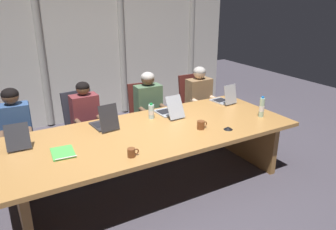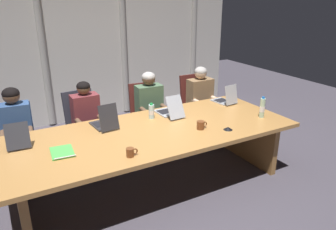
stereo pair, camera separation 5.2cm
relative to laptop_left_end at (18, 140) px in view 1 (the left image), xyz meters
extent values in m
plane|color=#47424C|center=(1.41, -0.39, -0.78)|extent=(12.21, 12.21, 0.00)
cube|color=#B77F42|center=(1.41, -0.39, -0.08)|extent=(3.50, 1.38, 0.05)
cube|color=black|center=(1.41, -0.39, -0.14)|extent=(2.98, 0.10, 0.06)
cube|color=olive|center=(-0.09, -0.39, -0.44)|extent=(0.08, 1.17, 0.68)
cube|color=olive|center=(2.91, -0.39, -0.44)|extent=(0.08, 1.17, 0.68)
cube|color=beige|center=(1.41, 2.32, 0.70)|extent=(6.10, 0.10, 2.97)
cylinder|color=#A39E96|center=(0.71, 2.27, 0.70)|extent=(0.12, 0.12, 2.91)
cylinder|color=#A39E96|center=(2.16, 2.27, 0.70)|extent=(0.12, 0.12, 2.91)
cylinder|color=#A39E96|center=(3.74, 2.27, 0.70)|extent=(0.12, 0.12, 2.91)
cube|color=#2D2D33|center=(0.00, 0.07, -0.04)|extent=(0.25, 0.31, 0.02)
cube|color=black|center=(0.01, 0.09, -0.03)|extent=(0.21, 0.18, 0.00)
cube|color=#2D2D33|center=(-0.01, -0.15, 0.09)|extent=(0.24, 0.15, 0.25)
cube|color=black|center=(-0.01, -0.14, 0.09)|extent=(0.22, 0.13, 0.23)
cube|color=#2D2D33|center=(0.96, 0.04, -0.04)|extent=(0.26, 0.35, 0.02)
cube|color=black|center=(0.96, 0.06, -0.03)|extent=(0.21, 0.20, 0.00)
cube|color=#2D2D33|center=(0.98, -0.16, 0.12)|extent=(0.24, 0.09, 0.31)
cube|color=black|center=(0.98, -0.15, 0.12)|extent=(0.21, 0.08, 0.28)
cube|color=#A8ADB7|center=(1.86, 0.05, -0.04)|extent=(0.24, 0.33, 0.02)
cube|color=black|center=(1.86, 0.07, -0.03)|extent=(0.20, 0.19, 0.00)
cube|color=#A8ADB7|center=(1.87, -0.18, 0.10)|extent=(0.23, 0.16, 0.28)
cube|color=black|center=(1.87, -0.18, 0.11)|extent=(0.21, 0.14, 0.25)
cube|color=#A8ADB7|center=(2.83, 0.07, -0.04)|extent=(0.25, 0.32, 0.02)
cube|color=black|center=(2.83, 0.10, -0.03)|extent=(0.20, 0.18, 0.00)
cube|color=#A8ADB7|center=(2.85, -0.10, 0.10)|extent=(0.23, 0.09, 0.28)
cube|color=black|center=(2.85, -0.10, 0.10)|extent=(0.20, 0.07, 0.25)
cube|color=navy|center=(0.02, 0.68, -0.36)|extent=(0.52, 0.52, 0.08)
cube|color=navy|center=(0.04, 0.90, -0.09)|extent=(0.44, 0.15, 0.46)
cylinder|color=#262628|center=(0.02, 0.68, -0.57)|extent=(0.05, 0.05, 0.34)
cylinder|color=black|center=(0.02, 0.68, -0.76)|extent=(0.60, 0.60, 0.04)
cube|color=#2D2D38|center=(0.91, 0.68, -0.36)|extent=(0.53, 0.53, 0.08)
cube|color=#2D2D38|center=(0.89, 0.90, -0.07)|extent=(0.44, 0.17, 0.51)
cylinder|color=#262628|center=(0.91, 0.68, -0.57)|extent=(0.05, 0.05, 0.34)
cylinder|color=black|center=(0.91, 0.68, -0.76)|extent=(0.60, 0.60, 0.04)
cube|color=#511E19|center=(1.88, 0.68, -0.36)|extent=(0.53, 0.53, 0.08)
cube|color=#511E19|center=(1.91, 0.90, -0.08)|extent=(0.44, 0.16, 0.49)
cylinder|color=#262628|center=(1.88, 0.68, -0.57)|extent=(0.05, 0.05, 0.34)
cylinder|color=black|center=(1.88, 0.68, -0.76)|extent=(0.60, 0.60, 0.04)
cube|color=#511E19|center=(2.83, 0.68, -0.36)|extent=(0.48, 0.48, 0.08)
cube|color=#511E19|center=(2.83, 0.90, -0.07)|extent=(0.43, 0.13, 0.52)
cylinder|color=#262628|center=(2.83, 0.68, -0.57)|extent=(0.05, 0.05, 0.34)
cylinder|color=black|center=(2.83, 0.68, -0.76)|extent=(0.60, 0.60, 0.04)
cube|color=#335184|center=(0.03, 0.66, -0.06)|extent=(0.39, 0.25, 0.52)
sphere|color=brown|center=(0.03, 0.66, 0.31)|extent=(0.20, 0.20, 0.20)
ellipsoid|color=black|center=(0.03, 0.66, 0.33)|extent=(0.21, 0.21, 0.15)
cylinder|color=#335184|center=(0.19, 0.65, 0.01)|extent=(0.08, 0.14, 0.27)
cylinder|color=brown|center=(0.17, 0.44, -0.11)|extent=(0.09, 0.30, 0.06)
cylinder|color=#335184|center=(-0.12, 0.68, 0.01)|extent=(0.08, 0.14, 0.27)
cylinder|color=brown|center=(-0.14, 0.47, -0.11)|extent=(0.09, 0.30, 0.06)
cylinder|color=#262833|center=(0.12, 0.46, -0.35)|extent=(0.16, 0.41, 0.13)
cylinder|color=#262833|center=(0.10, 0.28, -0.56)|extent=(0.11, 0.11, 0.44)
cylinder|color=#262833|center=(-0.08, 0.47, -0.35)|extent=(0.16, 0.41, 0.13)
cylinder|color=#262833|center=(-0.10, 0.29, -0.56)|extent=(0.11, 0.11, 0.44)
cube|color=brown|center=(0.92, 0.66, -0.07)|extent=(0.37, 0.23, 0.51)
sphere|color=brown|center=(0.92, 0.66, 0.28)|extent=(0.18, 0.18, 0.18)
ellipsoid|color=black|center=(0.92, 0.66, 0.30)|extent=(0.18, 0.18, 0.14)
cylinder|color=brown|center=(1.08, 0.67, -0.01)|extent=(0.07, 0.14, 0.27)
cylinder|color=brown|center=(1.08, 0.46, -0.12)|extent=(0.07, 0.30, 0.06)
cylinder|color=brown|center=(0.77, 0.66, -0.01)|extent=(0.07, 0.14, 0.27)
cylinder|color=brown|center=(0.77, 0.45, -0.12)|extent=(0.07, 0.30, 0.06)
cylinder|color=#262833|center=(1.03, 0.47, -0.35)|extent=(0.14, 0.40, 0.13)
cylinder|color=#262833|center=(1.03, 0.29, -0.56)|extent=(0.11, 0.11, 0.44)
cylinder|color=#262833|center=(0.83, 0.46, -0.35)|extent=(0.14, 0.40, 0.13)
cylinder|color=#262833|center=(0.83, 0.28, -0.56)|extent=(0.11, 0.11, 0.44)
cube|color=#4C6B4C|center=(1.90, 0.66, -0.07)|extent=(0.40, 0.24, 0.51)
sphere|color=brown|center=(1.90, 0.66, 0.29)|extent=(0.20, 0.20, 0.20)
ellipsoid|color=#B2ADA8|center=(1.90, 0.66, 0.32)|extent=(0.20, 0.20, 0.15)
cylinder|color=#4C6B4C|center=(2.07, 0.66, 0.00)|extent=(0.08, 0.14, 0.27)
cylinder|color=brown|center=(2.06, 0.45, -0.12)|extent=(0.08, 0.30, 0.06)
cylinder|color=#4C6B4C|center=(1.73, 0.67, 0.00)|extent=(0.08, 0.14, 0.27)
cylinder|color=brown|center=(1.72, 0.46, -0.12)|extent=(0.08, 0.30, 0.06)
cylinder|color=#262833|center=(1.99, 0.46, -0.35)|extent=(0.15, 0.41, 0.13)
cylinder|color=#262833|center=(1.98, 0.28, -0.56)|extent=(0.11, 0.11, 0.44)
cylinder|color=#262833|center=(1.79, 0.47, -0.35)|extent=(0.15, 0.41, 0.13)
cylinder|color=#262833|center=(1.78, 0.29, -0.56)|extent=(0.11, 0.11, 0.44)
cube|color=olive|center=(2.84, 0.66, -0.08)|extent=(0.41, 0.22, 0.49)
sphere|color=beige|center=(2.84, 0.66, 0.27)|extent=(0.20, 0.20, 0.20)
ellipsoid|color=#B2ADA8|center=(2.84, 0.66, 0.30)|extent=(0.20, 0.20, 0.15)
cylinder|color=olive|center=(3.01, 0.66, -0.02)|extent=(0.07, 0.14, 0.27)
cylinder|color=beige|center=(3.01, 0.45, -0.14)|extent=(0.07, 0.30, 0.06)
cylinder|color=olive|center=(2.66, 0.67, -0.02)|extent=(0.07, 0.14, 0.27)
cylinder|color=beige|center=(2.66, 0.46, -0.14)|extent=(0.07, 0.30, 0.06)
cylinder|color=#262833|center=(2.93, 0.46, -0.35)|extent=(0.13, 0.40, 0.13)
cylinder|color=#262833|center=(2.93, 0.28, -0.56)|extent=(0.11, 0.11, 0.44)
cylinder|color=#262833|center=(2.73, 0.46, -0.35)|extent=(0.13, 0.40, 0.13)
cylinder|color=#262833|center=(2.73, 0.28, -0.56)|extent=(0.11, 0.11, 0.44)
cylinder|color=silver|center=(1.60, -0.03, 0.04)|extent=(0.07, 0.07, 0.19)
cylinder|color=white|center=(1.60, -0.03, 0.03)|extent=(0.07, 0.07, 0.06)
cylinder|color=green|center=(1.60, -0.03, 0.14)|extent=(0.04, 0.04, 0.02)
cylinder|color=#ADD1B2|center=(2.89, -0.69, 0.08)|extent=(0.07, 0.07, 0.26)
cylinder|color=white|center=(2.89, -0.69, 0.06)|extent=(0.07, 0.07, 0.08)
cylinder|color=blue|center=(2.89, -0.69, 0.22)|extent=(0.04, 0.04, 0.02)
cylinder|color=brown|center=(0.94, -0.88, -0.01)|extent=(0.08, 0.08, 0.09)
torus|color=brown|center=(0.99, -0.88, -0.01)|extent=(0.06, 0.01, 0.06)
cylinder|color=brown|center=(1.95, -0.64, 0.00)|extent=(0.09, 0.09, 0.10)
torus|color=brown|center=(2.01, -0.64, 0.00)|extent=(0.07, 0.01, 0.07)
cone|color=black|center=(2.23, -0.81, -0.04)|extent=(0.11, 0.11, 0.03)
cube|color=#4CB74C|center=(0.36, -0.46, -0.05)|extent=(0.24, 0.32, 0.02)
cylinder|color=silver|center=(0.36, -0.61, -0.03)|extent=(0.21, 0.03, 0.01)
camera|label=1|loc=(-0.19, -3.59, 1.48)|focal=34.97mm
camera|label=2|loc=(-0.15, -3.61, 1.48)|focal=34.97mm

